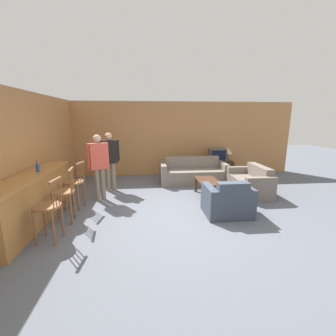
{
  "coord_description": "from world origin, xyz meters",
  "views": [
    {
      "loc": [
        -0.68,
        -4.35,
        2.02
      ],
      "look_at": [
        -0.16,
        0.9,
        0.85
      ],
      "focal_mm": 24.0,
      "sensor_mm": 36.0,
      "label": 1
    }
  ],
  "objects_px": {
    "loveseat_right": "(250,183)",
    "bottle": "(38,167)",
    "couch_far": "(193,174)",
    "coffee_table": "(208,183)",
    "table_lamp": "(228,151)",
    "bar_chair_near": "(48,209)",
    "tv_unit": "(216,168)",
    "bar_chair_mid": "(64,195)",
    "armchair_near": "(228,201)",
    "tv": "(217,155)",
    "person_by_counter": "(99,164)",
    "person_by_window": "(110,159)",
    "bar_chair_far": "(75,184)"
  },
  "relations": [
    {
      "from": "loveseat_right",
      "to": "bottle",
      "type": "xyz_separation_m",
      "value": [
        -4.95,
        -1.05,
        0.79
      ]
    },
    {
      "from": "couch_far",
      "to": "coffee_table",
      "type": "height_order",
      "value": "couch_far"
    },
    {
      "from": "couch_far",
      "to": "table_lamp",
      "type": "distance_m",
      "value": 1.74
    },
    {
      "from": "loveseat_right",
      "to": "table_lamp",
      "type": "distance_m",
      "value": 2.13
    },
    {
      "from": "bar_chair_near",
      "to": "tv_unit",
      "type": "relative_size",
      "value": 0.97
    },
    {
      "from": "bar_chair_mid",
      "to": "armchair_near",
      "type": "distance_m",
      "value": 3.33
    },
    {
      "from": "armchair_near",
      "to": "table_lamp",
      "type": "xyz_separation_m",
      "value": [
        1.2,
        3.31,
        0.58
      ]
    },
    {
      "from": "couch_far",
      "to": "tv",
      "type": "distance_m",
      "value": 1.39
    },
    {
      "from": "bottle",
      "to": "tv_unit",
      "type": "bearing_deg",
      "value": 33.6
    },
    {
      "from": "loveseat_right",
      "to": "coffee_table",
      "type": "xyz_separation_m",
      "value": [
        -1.21,
        -0.1,
        0.07
      ]
    },
    {
      "from": "tv_unit",
      "to": "bottle",
      "type": "height_order",
      "value": "bottle"
    },
    {
      "from": "tv",
      "to": "bottle",
      "type": "bearing_deg",
      "value": -146.43
    },
    {
      "from": "coffee_table",
      "to": "tv_unit",
      "type": "relative_size",
      "value": 0.85
    },
    {
      "from": "loveseat_right",
      "to": "tv_unit",
      "type": "height_order",
      "value": "loveseat_right"
    },
    {
      "from": "tv_unit",
      "to": "bar_chair_mid",
      "type": "bearing_deg",
      "value": -141.21
    },
    {
      "from": "bar_chair_mid",
      "to": "tv_unit",
      "type": "bearing_deg",
      "value": 38.79
    },
    {
      "from": "couch_far",
      "to": "person_by_counter",
      "type": "height_order",
      "value": "person_by_counter"
    },
    {
      "from": "person_by_counter",
      "to": "coffee_table",
      "type": "bearing_deg",
      "value": 0.19
    },
    {
      "from": "coffee_table",
      "to": "loveseat_right",
      "type": "bearing_deg",
      "value": 4.61
    },
    {
      "from": "loveseat_right",
      "to": "tv",
      "type": "bearing_deg",
      "value": 98.27
    },
    {
      "from": "bar_chair_mid",
      "to": "couch_far",
      "type": "xyz_separation_m",
      "value": [
        3.1,
        2.5,
        -0.27
      ]
    },
    {
      "from": "tv_unit",
      "to": "tv",
      "type": "relative_size",
      "value": 1.96
    },
    {
      "from": "person_by_window",
      "to": "tv",
      "type": "bearing_deg",
      "value": 21.51
    },
    {
      "from": "coffee_table",
      "to": "person_by_window",
      "type": "bearing_deg",
      "value": 163.96
    },
    {
      "from": "bar_chair_far",
      "to": "bottle",
      "type": "bearing_deg",
      "value": -138.2
    },
    {
      "from": "bar_chair_near",
      "to": "bottle",
      "type": "relative_size",
      "value": 4.7
    },
    {
      "from": "bar_chair_far",
      "to": "table_lamp",
      "type": "height_order",
      "value": "bar_chair_far"
    },
    {
      "from": "tv",
      "to": "person_by_counter",
      "type": "bearing_deg",
      "value": -149.7
    },
    {
      "from": "bar_chair_far",
      "to": "person_by_counter",
      "type": "height_order",
      "value": "person_by_counter"
    },
    {
      "from": "table_lamp",
      "to": "person_by_window",
      "type": "height_order",
      "value": "person_by_window"
    },
    {
      "from": "couch_far",
      "to": "table_lamp",
      "type": "xyz_separation_m",
      "value": [
        1.42,
        0.82,
        0.58
      ]
    },
    {
      "from": "bar_chair_near",
      "to": "couch_far",
      "type": "distance_m",
      "value": 4.48
    },
    {
      "from": "loveseat_right",
      "to": "coffee_table",
      "type": "bearing_deg",
      "value": -175.39
    },
    {
      "from": "armchair_near",
      "to": "person_by_counter",
      "type": "distance_m",
      "value": 3.15
    },
    {
      "from": "bottle",
      "to": "bar_chair_near",
      "type": "bearing_deg",
      "value": -61.24
    },
    {
      "from": "couch_far",
      "to": "tv_unit",
      "type": "height_order",
      "value": "couch_far"
    },
    {
      "from": "armchair_near",
      "to": "loveseat_right",
      "type": "height_order",
      "value": "armchair_near"
    },
    {
      "from": "armchair_near",
      "to": "person_by_window",
      "type": "xyz_separation_m",
      "value": [
        -2.71,
        1.92,
        0.63
      ]
    },
    {
      "from": "coffee_table",
      "to": "tv_unit",
      "type": "distance_m",
      "value": 2.33
    },
    {
      "from": "bar_chair_far",
      "to": "person_by_counter",
      "type": "relative_size",
      "value": 0.66
    },
    {
      "from": "couch_far",
      "to": "person_by_counter",
      "type": "bearing_deg",
      "value": -153.3
    },
    {
      "from": "bar_chair_near",
      "to": "person_by_window",
      "type": "relative_size",
      "value": 0.66
    },
    {
      "from": "couch_far",
      "to": "tv_unit",
      "type": "xyz_separation_m",
      "value": [
        1.03,
        0.82,
        -0.04
      ]
    },
    {
      "from": "loveseat_right",
      "to": "tv_unit",
      "type": "distance_m",
      "value": 2.06
    },
    {
      "from": "coffee_table",
      "to": "tv",
      "type": "xyz_separation_m",
      "value": [
        0.92,
        2.14,
        0.39
      ]
    },
    {
      "from": "bar_chair_far",
      "to": "tv_unit",
      "type": "distance_m",
      "value": 4.9
    },
    {
      "from": "coffee_table",
      "to": "bottle",
      "type": "distance_m",
      "value": 3.92
    },
    {
      "from": "bar_chair_near",
      "to": "loveseat_right",
      "type": "bearing_deg",
      "value": 24.39
    },
    {
      "from": "bar_chair_mid",
      "to": "table_lamp",
      "type": "relative_size",
      "value": 2.25
    },
    {
      "from": "bar_chair_far",
      "to": "tv",
      "type": "xyz_separation_m",
      "value": [
        4.13,
        2.62,
        0.19
      ]
    }
  ]
}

